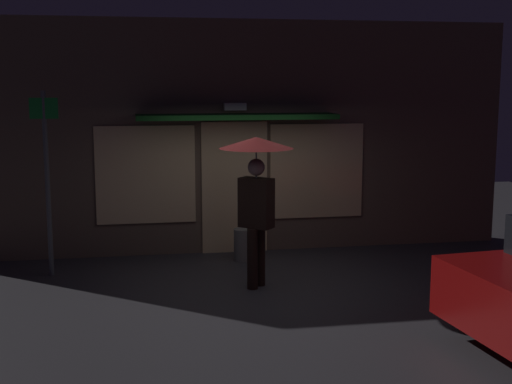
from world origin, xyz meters
name	(u,v)px	position (x,y,z in m)	size (l,w,h in m)	color
ground_plane	(257,290)	(0.00, 0.00, 0.00)	(18.00, 18.00, 0.00)	#38353A
building_facade	(233,138)	(0.00, 2.34, 1.92)	(9.44, 1.00, 3.86)	brown
person_with_umbrella	(256,175)	(0.01, 0.13, 1.58)	(1.02, 1.02, 2.11)	black
street_sign_post	(47,173)	(-2.89, 1.24, 1.53)	(0.40, 0.07, 2.72)	#595B60
sidewalk_bollard	(243,245)	(0.05, 1.59, 0.26)	(0.29, 0.29, 0.52)	slate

